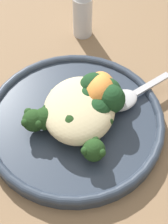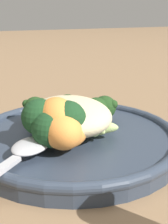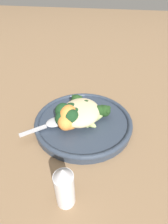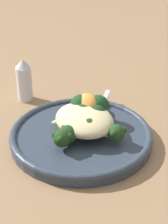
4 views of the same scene
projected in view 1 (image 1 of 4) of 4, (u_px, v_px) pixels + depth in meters
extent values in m
plane|color=#846647|center=(75.00, 127.00, 0.50)|extent=(4.00, 4.00, 0.00)
cylinder|color=#2D3847|center=(75.00, 125.00, 0.49)|extent=(0.23, 0.23, 0.02)
torus|color=#2D3847|center=(75.00, 122.00, 0.48)|extent=(0.24, 0.24, 0.01)
ellipsoid|color=beige|center=(79.00, 108.00, 0.47)|extent=(0.11, 0.09, 0.04)
ellipsoid|color=#ADC675|center=(56.00, 107.00, 0.48)|extent=(0.07, 0.06, 0.02)
sphere|color=#1E3D19|center=(34.00, 120.00, 0.46)|extent=(0.03, 0.03, 0.03)
sphere|color=#1E3D19|center=(38.00, 124.00, 0.45)|extent=(0.01, 0.01, 0.01)
sphere|color=#1E3D19|center=(41.00, 114.00, 0.46)|extent=(0.01, 0.01, 0.01)
sphere|color=#1E3D19|center=(28.00, 112.00, 0.46)|extent=(0.01, 0.01, 0.01)
sphere|color=#1E3D19|center=(25.00, 123.00, 0.45)|extent=(0.01, 0.01, 0.01)
ellipsoid|color=#ADC675|center=(61.00, 105.00, 0.48)|extent=(0.07, 0.05, 0.02)
sphere|color=#1E3D19|center=(45.00, 119.00, 0.46)|extent=(0.03, 0.03, 0.03)
sphere|color=#1E3D19|center=(51.00, 121.00, 0.45)|extent=(0.01, 0.01, 0.01)
sphere|color=#1E3D19|center=(46.00, 109.00, 0.46)|extent=(0.01, 0.01, 0.01)
sphere|color=#1E3D19|center=(36.00, 119.00, 0.46)|extent=(0.01, 0.01, 0.01)
ellipsoid|color=#ADC675|center=(67.00, 108.00, 0.48)|extent=(0.06, 0.03, 0.02)
sphere|color=#1E3D19|center=(68.00, 124.00, 0.45)|extent=(0.03, 0.03, 0.03)
sphere|color=#1E3D19|center=(79.00, 122.00, 0.45)|extent=(0.01, 0.01, 0.01)
sphere|color=#1E3D19|center=(57.00, 120.00, 0.45)|extent=(0.01, 0.01, 0.01)
ellipsoid|color=#ADC675|center=(78.00, 122.00, 0.47)|extent=(0.09, 0.06, 0.02)
sphere|color=#1E3D19|center=(94.00, 150.00, 0.44)|extent=(0.03, 0.03, 0.03)
sphere|color=#1E3D19|center=(101.00, 153.00, 0.43)|extent=(0.01, 0.01, 0.01)
sphere|color=#1E3D19|center=(95.00, 140.00, 0.44)|extent=(0.01, 0.01, 0.01)
sphere|color=#1E3D19|center=(85.00, 151.00, 0.43)|extent=(0.01, 0.01, 0.01)
ellipsoid|color=#ADC675|center=(76.00, 105.00, 0.48)|extent=(0.06, 0.08, 0.02)
sphere|color=#1E3D19|center=(103.00, 118.00, 0.46)|extent=(0.03, 0.03, 0.03)
sphere|color=#1E3D19|center=(109.00, 121.00, 0.45)|extent=(0.01, 0.01, 0.01)
sphere|color=#1E3D19|center=(110.00, 111.00, 0.46)|extent=(0.01, 0.01, 0.01)
sphere|color=#1E3D19|center=(97.00, 110.00, 0.46)|extent=(0.01, 0.01, 0.01)
sphere|color=#1E3D19|center=(96.00, 120.00, 0.46)|extent=(0.01, 0.01, 0.01)
ellipsoid|color=orange|center=(99.00, 93.00, 0.48)|extent=(0.05, 0.04, 0.05)
ellipsoid|color=orange|center=(101.00, 87.00, 0.49)|extent=(0.05, 0.04, 0.04)
ellipsoid|color=orange|center=(95.00, 90.00, 0.49)|extent=(0.06, 0.06, 0.03)
sphere|color=#193D1E|center=(98.00, 108.00, 0.47)|extent=(0.04, 0.04, 0.04)
sphere|color=#193D1E|center=(111.00, 99.00, 0.47)|extent=(0.04, 0.04, 0.04)
sphere|color=#193D1E|center=(107.00, 92.00, 0.48)|extent=(0.04, 0.04, 0.04)
sphere|color=#193D1E|center=(94.00, 87.00, 0.48)|extent=(0.04, 0.04, 0.04)
sphere|color=#193D1E|center=(88.00, 100.00, 0.47)|extent=(0.04, 0.04, 0.04)
cube|color=#B7B7BC|center=(152.00, 84.00, 0.51)|extent=(0.05, 0.05, 0.00)
ellipsoid|color=#B7B7BC|center=(122.00, 100.00, 0.49)|extent=(0.05, 0.06, 0.01)
cylinder|color=silver|center=(83.00, 16.00, 0.58)|extent=(0.03, 0.03, 0.07)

